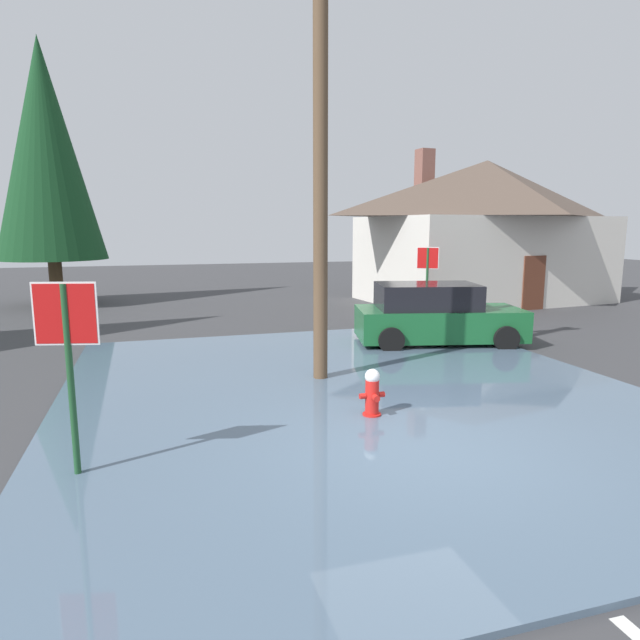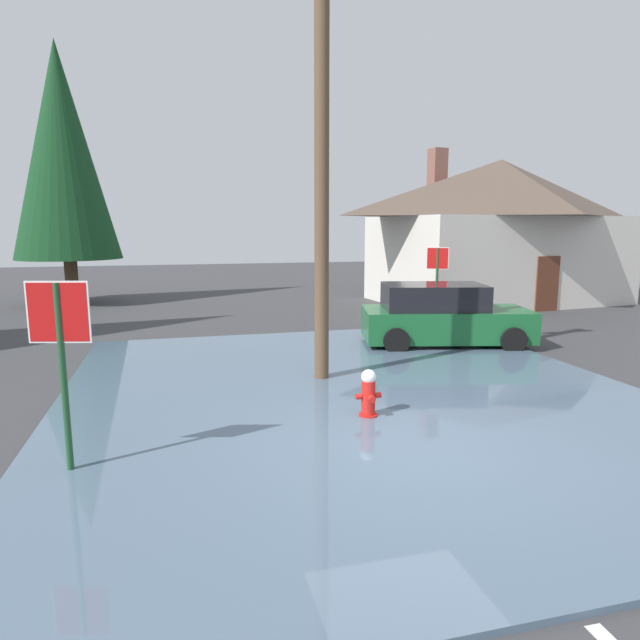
{
  "view_description": "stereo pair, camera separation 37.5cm",
  "coord_description": "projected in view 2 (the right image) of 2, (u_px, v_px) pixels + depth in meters",
  "views": [
    {
      "loc": [
        -3.34,
        -6.28,
        3.03
      ],
      "look_at": [
        -0.47,
        3.24,
        1.34
      ],
      "focal_mm": 30.66,
      "sensor_mm": 36.0,
      "label": 1
    },
    {
      "loc": [
        -2.97,
        -6.38,
        3.03
      ],
      "look_at": [
        -0.47,
        3.24,
        1.34
      ],
      "focal_mm": 30.66,
      "sensor_mm": 36.0,
      "label": 2
    }
  ],
  "objects": [
    {
      "name": "stop_sign_far",
      "position": [
        437.0,
        269.0,
        17.46
      ],
      "size": [
        0.6,
        0.39,
        2.4
      ],
      "color": "#1E4C28",
      "rests_on": "ground"
    },
    {
      "name": "house",
      "position": [
        498.0,
        229.0,
        22.16
      ],
      "size": [
        10.53,
        7.23,
        6.14
      ],
      "color": "beige",
      "rests_on": "ground"
    },
    {
      "name": "flood_puddle",
      "position": [
        356.0,
        394.0,
        9.91
      ],
      "size": [
        10.36,
        11.8,
        0.07
      ],
      "primitive_type": "cube",
      "color": "#4C6075",
      "rests_on": "ground"
    },
    {
      "name": "pine_tree_tall_left",
      "position": [
        62.0,
        152.0,
        20.92
      ],
      "size": [
        3.99,
        3.99,
        9.98
      ],
      "color": "#4C3823",
      "rests_on": "ground"
    },
    {
      "name": "lane_stop_bar",
      "position": [
        517.0,
        527.0,
        5.57
      ],
      "size": [
        3.06,
        0.59,
        0.01
      ],
      "primitive_type": "cube",
      "rotation": [
        0.0,
        0.0,
        0.09
      ],
      "color": "silver",
      "rests_on": "ground"
    },
    {
      "name": "parked_car",
      "position": [
        442.0,
        316.0,
        14.06
      ],
      "size": [
        4.51,
        2.79,
        1.6
      ],
      "color": "#195B2D",
      "rests_on": "ground"
    },
    {
      "name": "fire_hydrant",
      "position": [
        368.0,
        395.0,
        8.62
      ],
      "size": [
        0.42,
        0.36,
        0.83
      ],
      "color": "red",
      "rests_on": "ground"
    },
    {
      "name": "stop_sign_near",
      "position": [
        60.0,
        338.0,
        6.49
      ],
      "size": [
        0.72,
        0.2,
        2.41
      ],
      "color": "#1E4C28",
      "rests_on": "ground"
    },
    {
      "name": "utility_pole",
      "position": [
        322.0,
        151.0,
        10.16
      ],
      "size": [
        1.6,
        0.28,
        8.5
      ],
      "color": "brown",
      "rests_on": "ground"
    },
    {
      "name": "ground_plane",
      "position": [
        415.0,
        459.0,
        7.34
      ],
      "size": [
        80.0,
        80.0,
        0.1
      ],
      "primitive_type": "cube",
      "color": "#38383A"
    }
  ]
}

